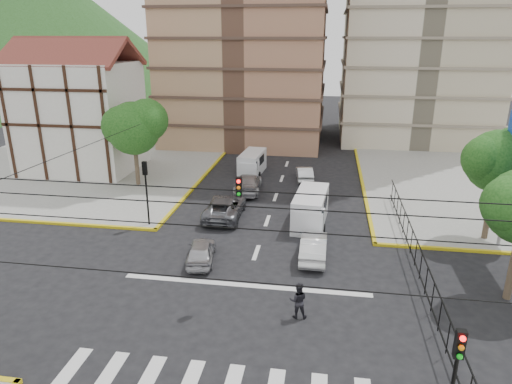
% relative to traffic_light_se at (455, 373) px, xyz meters
% --- Properties ---
extents(ground, '(160.00, 160.00, 0.00)m').
position_rel_traffic_light_se_xyz_m(ground, '(-7.80, 7.80, -3.11)').
color(ground, black).
rests_on(ground, ground).
extents(sidewalk_nw, '(26.00, 26.00, 0.15)m').
position_rel_traffic_light_se_xyz_m(sidewalk_nw, '(-27.80, 27.80, -3.04)').
color(sidewalk_nw, gray).
rests_on(sidewalk_nw, ground).
extents(crosswalk_stripes, '(12.00, 2.40, 0.01)m').
position_rel_traffic_light_se_xyz_m(crosswalk_stripes, '(-7.80, 1.80, -3.11)').
color(crosswalk_stripes, silver).
rests_on(crosswalk_stripes, ground).
extents(stop_line, '(13.00, 0.40, 0.01)m').
position_rel_traffic_light_se_xyz_m(stop_line, '(-7.80, 9.00, -3.11)').
color(stop_line, silver).
rests_on(stop_line, ground).
extents(tudor_building, '(10.80, 8.05, 12.23)m').
position_rel_traffic_light_se_xyz_m(tudor_building, '(-26.80, 27.80, 2.14)').
color(tudor_building, silver).
rests_on(tudor_building, ground).
extents(distant_hill, '(70.00, 70.00, 28.00)m').
position_rel_traffic_light_se_xyz_m(distant_hill, '(-62.80, 77.80, 10.89)').
color(distant_hill, '#204818').
rests_on(distant_hill, ground).
extents(park_fence, '(0.10, 22.50, 1.66)m').
position_rel_traffic_light_se_xyz_m(park_fence, '(1.20, 12.30, -3.11)').
color(park_fence, black).
rests_on(park_fence, ground).
extents(tree_park_c, '(4.65, 3.80, 7.25)m').
position_rel_traffic_light_se_xyz_m(tree_park_c, '(6.29, 16.81, 2.22)').
color(tree_park_c, '#473828').
rests_on(tree_park_c, ground).
extents(tree_tudor, '(5.39, 4.40, 7.43)m').
position_rel_traffic_light_se_xyz_m(tree_tudor, '(-19.70, 23.81, 2.11)').
color(tree_tudor, '#473828').
rests_on(tree_tudor, ground).
extents(traffic_light_se, '(0.28, 0.22, 4.40)m').
position_rel_traffic_light_se_xyz_m(traffic_light_se, '(0.00, 0.00, 0.00)').
color(traffic_light_se, black).
rests_on(traffic_light_se, ground).
extents(traffic_light_nw, '(0.28, 0.22, 4.40)m').
position_rel_traffic_light_se_xyz_m(traffic_light_nw, '(-15.60, 15.60, 0.00)').
color(traffic_light_nw, black).
rests_on(traffic_light_nw, ground).
extents(traffic_light_hanging, '(18.00, 9.12, 0.92)m').
position_rel_traffic_light_se_xyz_m(traffic_light_hanging, '(-7.80, 5.76, 2.79)').
color(traffic_light_hanging, black).
rests_on(traffic_light_hanging, ground).
extents(van_right_lane, '(2.39, 5.15, 2.25)m').
position_rel_traffic_light_se_xyz_m(van_right_lane, '(-4.83, 17.47, -2.02)').
color(van_right_lane, silver).
rests_on(van_right_lane, ground).
extents(van_left_lane, '(2.11, 4.63, 2.03)m').
position_rel_traffic_light_se_xyz_m(van_left_lane, '(-10.71, 28.76, -2.13)').
color(van_left_lane, silver).
rests_on(van_left_lane, ground).
extents(car_silver_front_left, '(2.06, 3.88, 1.26)m').
position_rel_traffic_light_se_xyz_m(car_silver_front_left, '(-10.75, 11.23, -2.48)').
color(car_silver_front_left, '#A3A2A7').
rests_on(car_silver_front_left, ground).
extents(car_white_front_right, '(1.49, 4.22, 1.39)m').
position_rel_traffic_light_se_xyz_m(car_white_front_right, '(-4.42, 12.70, -2.42)').
color(car_white_front_right, silver).
rests_on(car_white_front_right, ground).
extents(car_grey_mid_left, '(2.63, 5.46, 1.50)m').
position_rel_traffic_light_se_xyz_m(car_grey_mid_left, '(-10.88, 18.06, -2.36)').
color(car_grey_mid_left, slate).
rests_on(car_grey_mid_left, ground).
extents(car_silver_rear_left, '(2.43, 5.19, 1.46)m').
position_rel_traffic_light_se_xyz_m(car_silver_rear_left, '(-10.21, 23.78, -2.38)').
color(car_silver_rear_left, '#AEADB2').
rests_on(car_silver_rear_left, ground).
extents(car_darkgrey_mid_right, '(2.03, 4.48, 1.49)m').
position_rel_traffic_light_se_xyz_m(car_darkgrey_mid_right, '(-5.13, 22.88, -2.37)').
color(car_darkgrey_mid_right, '#252527').
rests_on(car_darkgrey_mid_right, ground).
extents(car_white_rear_right, '(1.87, 3.97, 1.26)m').
position_rel_traffic_light_se_xyz_m(car_white_rear_right, '(-5.78, 27.61, -2.48)').
color(car_white_rear_right, silver).
rests_on(car_white_rear_right, ground).
extents(pedestrian_crosswalk, '(0.89, 0.72, 1.73)m').
position_rel_traffic_light_se_xyz_m(pedestrian_crosswalk, '(-4.90, 6.62, -2.25)').
color(pedestrian_crosswalk, black).
rests_on(pedestrian_crosswalk, ground).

